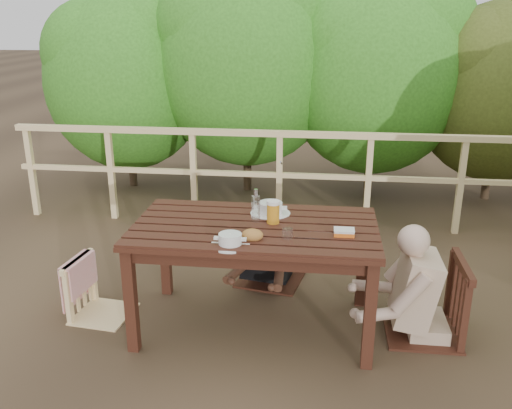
# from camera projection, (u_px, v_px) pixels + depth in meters

# --- Properties ---
(ground) EXTENTS (60.00, 60.00, 0.00)m
(ground) POSITION_uv_depth(u_px,v_px,m) (255.00, 325.00, 3.95)
(ground) COLOR #4F3C27
(ground) RESTS_ON ground
(table) EXTENTS (1.64, 0.92, 0.76)m
(table) POSITION_uv_depth(u_px,v_px,m) (255.00, 278.00, 3.83)
(table) COLOR black
(table) RESTS_ON ground
(chair_left) EXTENTS (0.45, 0.45, 0.82)m
(chair_left) POSITION_uv_depth(u_px,v_px,m) (99.00, 265.00, 3.95)
(chair_left) COLOR #E9C78A
(chair_left) RESTS_ON ground
(chair_far) EXTENTS (0.59, 0.59, 1.01)m
(chair_far) POSITION_uv_depth(u_px,v_px,m) (271.00, 223.00, 4.46)
(chair_far) COLOR black
(chair_far) RESTS_ON ground
(chair_right) EXTENTS (0.52, 0.52, 1.04)m
(chair_right) POSITION_uv_depth(u_px,v_px,m) (428.00, 265.00, 3.69)
(chair_right) COLOR black
(chair_right) RESTS_ON ground
(woman) EXTENTS (0.56, 0.65, 1.14)m
(woman) POSITION_uv_depth(u_px,v_px,m) (272.00, 215.00, 4.46)
(woman) COLOR black
(woman) RESTS_ON ground
(diner_right) EXTENTS (0.65, 0.53, 1.31)m
(diner_right) POSITION_uv_depth(u_px,v_px,m) (435.00, 246.00, 3.64)
(diner_right) COLOR tan
(diner_right) RESTS_ON ground
(railing) EXTENTS (5.60, 0.10, 1.01)m
(railing) POSITION_uv_depth(u_px,v_px,m) (279.00, 179.00, 5.66)
(railing) COLOR #E9C78A
(railing) RESTS_ON ground
(hedge_row) EXTENTS (6.60, 1.60, 3.80)m
(hedge_row) POSITION_uv_depth(u_px,v_px,m) (325.00, 34.00, 6.28)
(hedge_row) COLOR #31711D
(hedge_row) RESTS_ON ground
(soup_near) EXTENTS (0.24, 0.24, 0.08)m
(soup_near) POSITION_uv_depth(u_px,v_px,m) (230.00, 240.00, 3.38)
(soup_near) COLOR silver
(soup_near) RESTS_ON table
(soup_far) EXTENTS (0.28, 0.28, 0.09)m
(soup_far) POSITION_uv_depth(u_px,v_px,m) (270.00, 209.00, 3.91)
(soup_far) COLOR white
(soup_far) RESTS_ON table
(bread_roll) EXTENTS (0.14, 0.10, 0.08)m
(bread_roll) POSITION_uv_depth(u_px,v_px,m) (252.00, 235.00, 3.46)
(bread_roll) COLOR #A1622B
(bread_roll) RESTS_ON table
(beer_glass) EXTENTS (0.09, 0.09, 0.17)m
(beer_glass) POSITION_uv_depth(u_px,v_px,m) (273.00, 213.00, 3.71)
(beer_glass) COLOR orange
(beer_glass) RESTS_ON table
(bottle) EXTENTS (0.06, 0.06, 0.24)m
(bottle) POSITION_uv_depth(u_px,v_px,m) (256.00, 206.00, 3.73)
(bottle) COLOR silver
(bottle) RESTS_ON table
(tumbler) EXTENTS (0.07, 0.07, 0.08)m
(tumbler) POSITION_uv_depth(u_px,v_px,m) (287.00, 234.00, 3.47)
(tumbler) COLOR white
(tumbler) RESTS_ON table
(butter_tub) EXTENTS (0.13, 0.09, 0.06)m
(butter_tub) POSITION_uv_depth(u_px,v_px,m) (344.00, 233.00, 3.52)
(butter_tub) COLOR white
(butter_tub) RESTS_ON table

